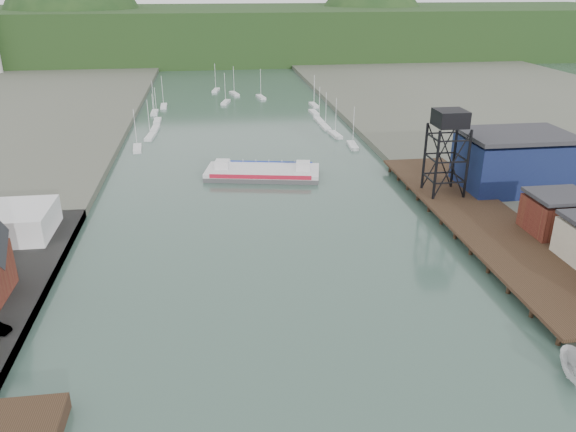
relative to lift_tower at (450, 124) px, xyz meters
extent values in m
cube|color=black|center=(2.00, -13.00, -13.75)|extent=(14.00, 70.00, 0.50)
cylinder|color=black|center=(-4.00, -13.00, -14.85)|extent=(0.60, 0.60, 2.20)
cylinder|color=black|center=(8.00, -13.00, -14.85)|extent=(0.60, 0.60, 2.20)
cylinder|color=black|center=(-3.00, -3.00, -7.00)|extent=(0.50, 0.50, 13.00)
cylinder|color=black|center=(3.00, -3.00, -7.00)|extent=(0.50, 0.50, 13.00)
cylinder|color=black|center=(-3.00, 3.00, -7.00)|extent=(0.50, 0.50, 13.00)
cylinder|color=black|center=(3.00, 3.00, -7.00)|extent=(0.50, 0.50, 13.00)
cube|color=black|center=(0.00, 0.00, 1.00)|extent=(5.50, 5.50, 3.00)
cube|color=#0C0C37|center=(15.00, 2.00, -9.05)|extent=(20.00, 14.00, 10.00)
cube|color=#2D2D33|center=(15.00, 2.00, -3.15)|extent=(20.50, 14.50, 0.80)
cube|color=#592019|center=(11.00, -20.00, -11.05)|extent=(9.00, 8.00, 6.00)
cube|color=silver|center=(-62.54, 45.89, -15.30)|extent=(2.67, 7.65, 0.90)
cube|color=silver|center=(-60.28, 57.30, -15.30)|extent=(2.81, 7.67, 0.90)
cube|color=silver|center=(-59.71, 66.17, -15.30)|extent=(2.35, 7.59, 0.90)
cube|color=silver|center=(-59.81, 76.09, -15.30)|extent=(2.01, 7.50, 0.90)
cube|color=silver|center=(-61.64, 88.33, -15.30)|extent=(2.00, 7.50, 0.90)
cube|color=silver|center=(-59.32, 98.17, -15.30)|extent=(2.16, 7.54, 0.90)
cube|color=silver|center=(-7.44, 41.03, -15.30)|extent=(2.53, 7.62, 0.90)
cube|color=silver|center=(-9.54, 52.51, -15.30)|extent=(2.76, 7.67, 0.90)
cube|color=silver|center=(-10.54, 61.29, -15.30)|extent=(2.22, 7.56, 0.90)
cube|color=silver|center=(-10.73, 70.28, -15.30)|extent=(2.18, 7.54, 0.90)
cube|color=silver|center=(-10.33, 81.38, -15.30)|extent=(2.46, 7.61, 0.90)
cube|color=silver|center=(-8.22, 92.99, -15.30)|extent=(2.48, 7.61, 0.90)
cube|color=silver|center=(-38.16, 102.00, -15.30)|extent=(3.78, 7.76, 0.90)
cube|color=silver|center=(-24.96, 110.00, -15.30)|extent=(3.31, 7.74, 0.90)
cube|color=silver|center=(-34.34, 118.00, -15.30)|extent=(3.76, 7.76, 0.90)
cube|color=silver|center=(-41.11, 126.00, -15.30)|extent=(3.40, 7.74, 0.90)
cube|color=#173216|center=(-35.00, 242.00, -3.65)|extent=(500.00, 120.00, 28.00)
sphere|color=#173216|center=(-115.00, 242.00, -7.65)|extent=(80.00, 80.00, 80.00)
sphere|color=#173216|center=(55.00, 252.00, -9.65)|extent=(70.00, 70.00, 70.00)
cube|color=#49494B|center=(-32.87, 20.50, -15.15)|extent=(26.11, 14.47, 0.99)
cube|color=silver|center=(-32.87, 20.50, -14.27)|extent=(26.11, 14.47, 0.79)
cube|color=red|center=(-33.83, 15.61, -14.07)|extent=(21.33, 4.36, 0.89)
cube|color=#162E97|center=(-31.90, 25.39, -14.07)|extent=(21.33, 4.36, 0.89)
cube|color=silver|center=(-41.58, 22.22, -13.08)|extent=(3.48, 3.48, 1.97)
cube|color=silver|center=(-24.16, 18.77, -13.08)|extent=(3.48, 3.48, 1.97)
imported|color=silver|center=(-6.05, -52.01, -14.37)|extent=(4.61, 7.04, 2.55)
camera|label=1|loc=(-43.38, -96.58, 24.25)|focal=35.00mm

